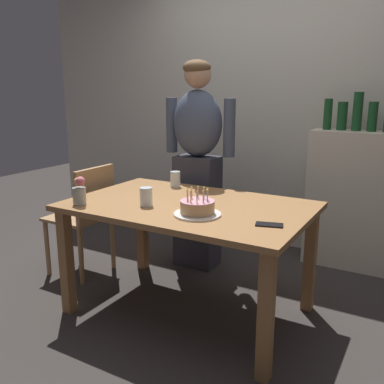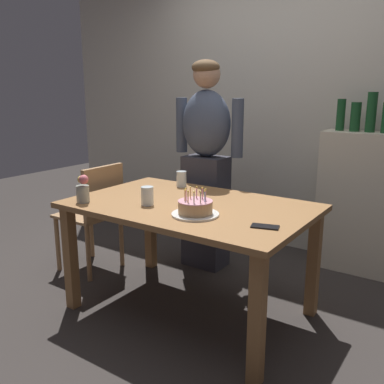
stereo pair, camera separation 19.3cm
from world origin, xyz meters
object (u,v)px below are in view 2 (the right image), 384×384
object	(u,v)px
water_glass_near	(181,179)
water_glass_far	(147,196)
cell_phone	(265,227)
person_man_bearded	(206,162)
flower_vase	(83,190)
birthday_cake	(195,209)
dining_chair	(96,209)

from	to	relation	value
water_glass_near	water_glass_far	world-z (taller)	same
cell_phone	person_man_bearded	xyz separation A→B (m)	(-0.92, 0.87, 0.13)
flower_vase	person_man_bearded	bearing A→B (deg)	77.00
birthday_cake	person_man_bearded	bearing A→B (deg)	119.22
birthday_cake	water_glass_far	distance (m)	0.37
flower_vase	dining_chair	bearing A→B (deg)	131.02
flower_vase	person_man_bearded	xyz separation A→B (m)	(0.25, 1.06, 0.05)
cell_phone	birthday_cake	bearing A→B (deg)	167.58
water_glass_near	flower_vase	bearing A→B (deg)	-109.46
water_glass_far	flower_vase	world-z (taller)	flower_vase
cell_phone	person_man_bearded	bearing A→B (deg)	120.61
water_glass_near	dining_chair	size ratio (longest dim) A/B	0.13
person_man_bearded	dining_chair	xyz separation A→B (m)	(-0.65, -0.60, -0.36)
birthday_cake	water_glass_far	xyz separation A→B (m)	(-0.37, 0.02, 0.02)
cell_phone	dining_chair	distance (m)	1.61
birthday_cake	water_glass_near	distance (m)	0.74
water_glass_near	water_glass_far	distance (m)	0.54
cell_phone	water_glass_near	bearing A→B (deg)	134.23
water_glass_far	dining_chair	bearing A→B (deg)	160.18
birthday_cake	cell_phone	bearing A→B (deg)	3.70
flower_vase	person_man_bearded	distance (m)	1.09
cell_phone	water_glass_far	bearing A→B (deg)	164.63
water_glass_far	dining_chair	size ratio (longest dim) A/B	0.13
person_man_bearded	water_glass_near	bearing A→B (deg)	91.24
flower_vase	dining_chair	xyz separation A→B (m)	(-0.41, 0.47, -0.31)
water_glass_near	dining_chair	distance (m)	0.76
birthday_cake	water_glass_near	size ratio (longest dim) A/B	2.37
water_glass_near	dining_chair	bearing A→B (deg)	-159.21
flower_vase	water_glass_near	bearing A→B (deg)	70.54
birthday_cake	dining_chair	size ratio (longest dim) A/B	0.31
flower_vase	water_glass_far	bearing A→B (deg)	26.23
birthday_cake	cell_phone	xyz separation A→B (m)	(0.42, 0.03, -0.04)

